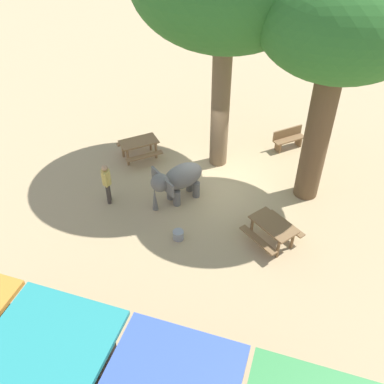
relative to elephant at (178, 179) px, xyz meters
The scene contains 9 objects.
ground_plane 1.82m from the elephant, 137.07° to the right, with size 60.00×60.00×0.00m, color tan.
elephant is the anchor object (origin of this frame).
person_handler 2.49m from the elephant, 20.98° to the left, with size 0.32×0.48×1.62m.
shade_tree_main 7.03m from the elephant, 157.64° to the right, with size 4.95×4.54×8.07m.
wooden_bench 5.67m from the elephant, 125.09° to the right, with size 1.28×1.26×0.88m.
picnic_table_near 3.74m from the elephant, 163.44° to the left, with size 2.08×2.08×0.78m.
picnic_table_far 3.16m from the elephant, 40.15° to the right, with size 2.11×2.11×0.78m.
market_stall_teal 7.76m from the elephant, 90.04° to the left, with size 2.50×2.50×2.52m.
feed_bucket 2.13m from the elephant, 109.23° to the left, with size 0.36×0.36×0.32m, color gray.
Camera 1 is at (-3.05, 12.35, 10.28)m, focal length 40.59 mm.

